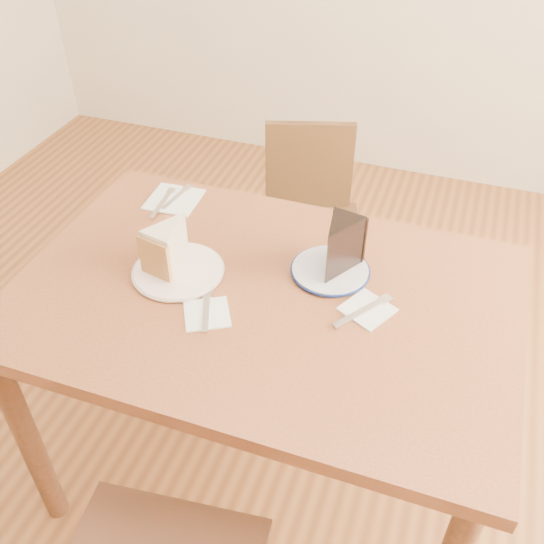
{
  "coord_description": "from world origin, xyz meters",
  "views": [
    {
      "loc": [
        0.38,
        -1.01,
        1.72
      ],
      "look_at": [
        0.01,
        0.02,
        0.8
      ],
      "focal_mm": 40.0,
      "sensor_mm": 36.0,
      "label": 1
    }
  ],
  "objects": [
    {
      "name": "knife_spare",
      "position": [
        -0.4,
        0.26,
        0.76
      ],
      "size": [
        0.03,
        0.16,
        0.0
      ],
      "primitive_type": "cube",
      "rotation": [
        0.0,
        0.0,
        0.08
      ],
      "color": "silver",
      "rests_on": "napkin_spare"
    },
    {
      "name": "ground",
      "position": [
        0.0,
        0.0,
        0.0
      ],
      "size": [
        4.0,
        4.0,
        0.0
      ],
      "primitive_type": "plane",
      "color": "#532D16",
      "rests_on": "ground"
    },
    {
      "name": "napkin_spare",
      "position": [
        -0.38,
        0.29,
        0.75
      ],
      "size": [
        0.15,
        0.15,
        0.0
      ],
      "primitive_type": "cube",
      "rotation": [
        0.0,
        0.0,
        0.06
      ],
      "color": "white",
      "rests_on": "table"
    },
    {
      "name": "plate_navy",
      "position": [
        0.13,
        0.13,
        0.76
      ],
      "size": [
        0.19,
        0.19,
        0.01
      ],
      "primitive_type": "cylinder",
      "color": "silver",
      "rests_on": "table"
    },
    {
      "name": "fork_spare",
      "position": [
        -0.38,
        0.3,
        0.76
      ],
      "size": [
        0.03,
        0.14,
        0.0
      ],
      "primitive_type": "cube",
      "rotation": [
        0.0,
        0.0,
        -0.14
      ],
      "color": "silver",
      "rests_on": "napkin_spare"
    },
    {
      "name": "knife_navy",
      "position": [
        0.24,
        0.01,
        0.76
      ],
      "size": [
        0.11,
        0.15,
        0.0
      ],
      "primitive_type": "cube",
      "rotation": [
        0.0,
        0.0,
        -0.61
      ],
      "color": "white",
      "rests_on": "napkin_navy"
    },
    {
      "name": "carrot_cake",
      "position": [
        -0.25,
        0.02,
        0.81
      ],
      "size": [
        0.11,
        0.14,
        0.1
      ],
      "primitive_type": null,
      "rotation": [
        0.0,
        0.0,
        -0.21
      ],
      "color": "beige",
      "rests_on": "plate_cream"
    },
    {
      "name": "table",
      "position": [
        0.0,
        0.0,
        0.65
      ],
      "size": [
        1.2,
        0.8,
        0.75
      ],
      "color": "#4C2514",
      "rests_on": "ground"
    },
    {
      "name": "napkin_cream",
      "position": [
        -0.1,
        -0.12,
        0.75
      ],
      "size": [
        0.14,
        0.14,
        0.0
      ],
      "primitive_type": "cube",
      "rotation": [
        0.0,
        0.0,
        0.51
      ],
      "color": "white",
      "rests_on": "table"
    },
    {
      "name": "chocolate_cake",
      "position": [
        0.15,
        0.12,
        0.82
      ],
      "size": [
        0.11,
        0.14,
        0.13
      ],
      "primitive_type": null,
      "rotation": [
        0.0,
        0.0,
        2.95
      ],
      "color": "black",
      "rests_on": "plate_navy"
    },
    {
      "name": "chair_far",
      "position": [
        -0.11,
        0.76,
        0.43
      ],
      "size": [
        0.47,
        0.47,
        0.76
      ],
      "rotation": [
        0.0,
        0.0,
        3.44
      ],
      "color": "black",
      "rests_on": "ground"
    },
    {
      "name": "fork_cream",
      "position": [
        -0.1,
        -0.11,
        0.76
      ],
      "size": [
        0.06,
        0.14,
        0.0
      ],
      "primitive_type": "cube",
      "rotation": [
        0.0,
        0.0,
        0.37
      ],
      "color": "silver",
      "rests_on": "napkin_cream"
    },
    {
      "name": "plate_cream",
      "position": [
        -0.22,
        -0.0,
        0.76
      ],
      "size": [
        0.22,
        0.22,
        0.01
      ],
      "primitive_type": "cylinder",
      "color": "white",
      "rests_on": "table"
    },
    {
      "name": "napkin_navy",
      "position": [
        0.25,
        0.02,
        0.75
      ],
      "size": [
        0.14,
        0.14,
        0.0
      ],
      "primitive_type": "cube",
      "rotation": [
        0.0,
        0.0,
        -0.47
      ],
      "color": "white",
      "rests_on": "table"
    }
  ]
}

